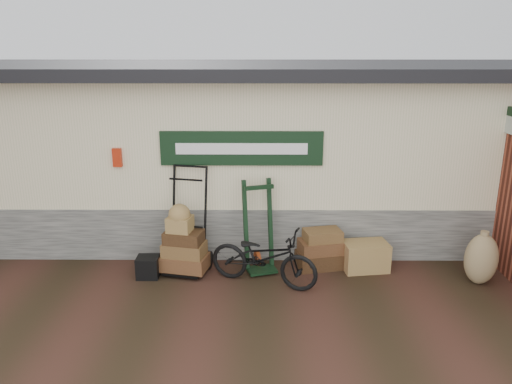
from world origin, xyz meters
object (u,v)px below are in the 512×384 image
at_px(green_barrow, 259,226).
at_px(suitcase_stack, 320,248).
at_px(wicker_hamper, 365,256).
at_px(bicycle, 264,254).
at_px(black_trunk, 148,267).
at_px(porter_trolley, 187,219).

distance_m(green_barrow, suitcase_stack, 1.09).
bearing_deg(suitcase_stack, wicker_hamper, -6.91).
bearing_deg(bicycle, suitcase_stack, -35.33).
bearing_deg(black_trunk, green_barrow, 10.00).
distance_m(green_barrow, wicker_hamper, 1.81).
height_order(green_barrow, black_trunk, green_barrow).
relative_size(porter_trolley, suitcase_stack, 2.33).
bearing_deg(green_barrow, black_trunk, 172.59).
bearing_deg(bicycle, wicker_hamper, -51.07).
relative_size(black_trunk, bicycle, 0.20).
relative_size(suitcase_stack, bicycle, 0.43).
bearing_deg(black_trunk, porter_trolley, 28.38).
bearing_deg(black_trunk, bicycle, -6.84).
bearing_deg(wicker_hamper, black_trunk, -174.93).
bearing_deg(green_barrow, wicker_hamper, -17.38).
bearing_deg(bicycle, black_trunk, 104.48).
bearing_deg(black_trunk, wicker_hamper, 5.07).
xyz_separation_m(porter_trolley, suitcase_stack, (2.15, 0.07, -0.54)).
bearing_deg(green_barrow, suitcase_stack, -12.37).
bearing_deg(green_barrow, porter_trolley, 161.68).
height_order(porter_trolley, suitcase_stack, porter_trolley).
relative_size(green_barrow, black_trunk, 4.33).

